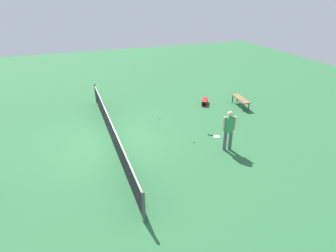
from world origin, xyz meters
TOP-DOWN VIEW (x-y plane):
  - ground_plane at (0.00, 0.00)m, footprint 40.00×40.00m
  - court_net at (0.00, 0.00)m, footprint 10.09×0.09m
  - player_near_side at (-2.34, -4.27)m, footprint 0.42×0.52m
  - tennis_racket_near_player at (-1.22, -4.41)m, footprint 0.55×0.52m
  - tennis_ball_near_player at (-1.34, -3.24)m, footprint 0.07×0.07m
  - tennis_ball_by_net at (-0.97, -5.06)m, footprint 0.07×0.07m
  - tennis_ball_midcourt at (1.40, -2.64)m, footprint 0.07×0.07m
  - courtside_bench at (1.49, -7.43)m, footprint 1.54×0.57m
  - equipment_bag at (2.45, -5.71)m, footprint 0.82×0.67m

SIDE VIEW (x-z plane):
  - ground_plane at x=0.00m, z-range 0.00..0.00m
  - tennis_racket_near_player at x=-1.22m, z-range 0.00..0.03m
  - tennis_ball_near_player at x=-1.34m, z-range 0.00..0.07m
  - tennis_ball_by_net at x=-0.97m, z-range 0.00..0.07m
  - tennis_ball_midcourt at x=1.40m, z-range 0.00..0.07m
  - equipment_bag at x=2.45m, z-range 0.00..0.28m
  - courtside_bench at x=1.49m, z-range 0.18..0.66m
  - court_net at x=0.00m, z-range -0.03..1.04m
  - player_near_side at x=-2.34m, z-range 0.16..1.86m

